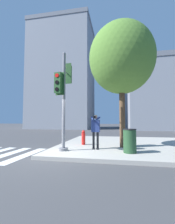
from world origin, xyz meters
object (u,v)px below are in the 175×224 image
at_px(traffic_signal_pole, 64,91).
at_px(trash_bin, 130,141).
at_px(person_photographer, 96,128).
at_px(fire_hydrant, 83,137).
at_px(street_tree, 121,59).

xyz_separation_m(traffic_signal_pole, trash_bin, (2.95, 0.07, -2.24)).
relative_size(person_photographer, trash_bin, 1.63).
bearing_deg(person_photographer, traffic_signal_pole, -155.33).
height_order(fire_hydrant, trash_bin, trash_bin).
height_order(traffic_signal_pole, trash_bin, traffic_signal_pole).
bearing_deg(traffic_signal_pole, trash_bin, 1.34).
relative_size(fire_hydrant, trash_bin, 0.81).
xyz_separation_m(person_photographer, fire_hydrant, (-0.86, 1.22, -0.58)).
xyz_separation_m(street_tree, trash_bin, (0.24, -1.34, -4.16)).
relative_size(traffic_signal_pole, trash_bin, 4.56).
bearing_deg(trash_bin, fire_hydrant, 143.29).
height_order(person_photographer, street_tree, street_tree).
bearing_deg(fire_hydrant, person_photographer, -54.71).
distance_m(traffic_signal_pole, fire_hydrant, 3.04).
distance_m(street_tree, fire_hydrant, 4.80).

